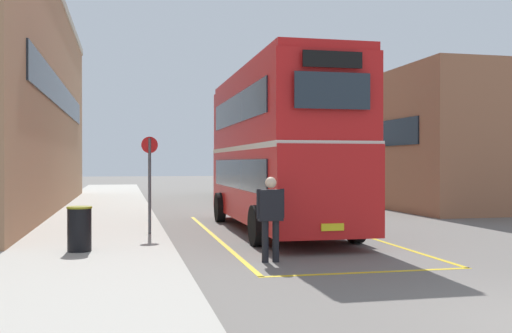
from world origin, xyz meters
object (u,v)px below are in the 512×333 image
object	(u,v)px
single_deck_bus	(256,169)
pedestrian_boarding	(271,213)
litter_bin	(79,229)
bus_stop_sign	(150,175)
double_decker_bus	(277,147)

from	to	relation	value
single_deck_bus	pedestrian_boarding	distance (m)	23.26
litter_bin	bus_stop_sign	size ratio (longest dim) A/B	0.37
pedestrian_boarding	bus_stop_sign	world-z (taller)	bus_stop_sign
pedestrian_boarding	bus_stop_sign	bearing A→B (deg)	118.00
pedestrian_boarding	litter_bin	bearing A→B (deg)	159.46
litter_bin	pedestrian_boarding	bearing A→B (deg)	-20.54
bus_stop_sign	single_deck_bus	bearing A→B (deg)	68.89
single_deck_bus	litter_bin	size ratio (longest dim) A/B	9.37
pedestrian_boarding	litter_bin	xyz separation A→B (m)	(-3.85, 1.44, -0.39)
single_deck_bus	litter_bin	xyz separation A→B (m)	(-8.74, -21.29, -1.02)
single_deck_bus	pedestrian_boarding	size ratio (longest dim) A/B	5.14
double_decker_bus	litter_bin	xyz separation A→B (m)	(-5.40, -3.84, -1.89)
pedestrian_boarding	litter_bin	distance (m)	4.13
double_decker_bus	litter_bin	bearing A→B (deg)	-144.60
pedestrian_boarding	bus_stop_sign	size ratio (longest dim) A/B	0.67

